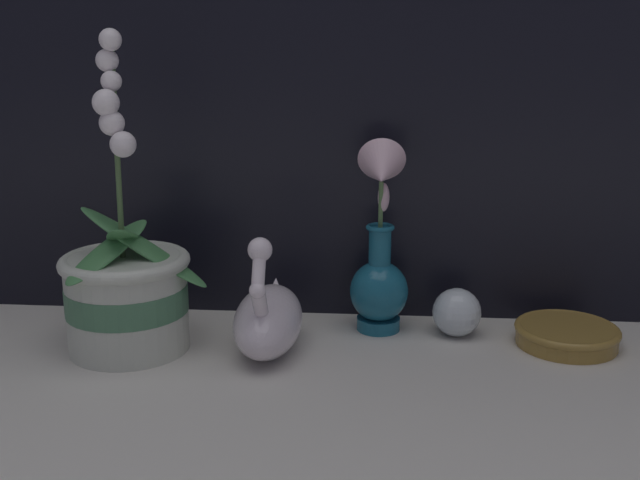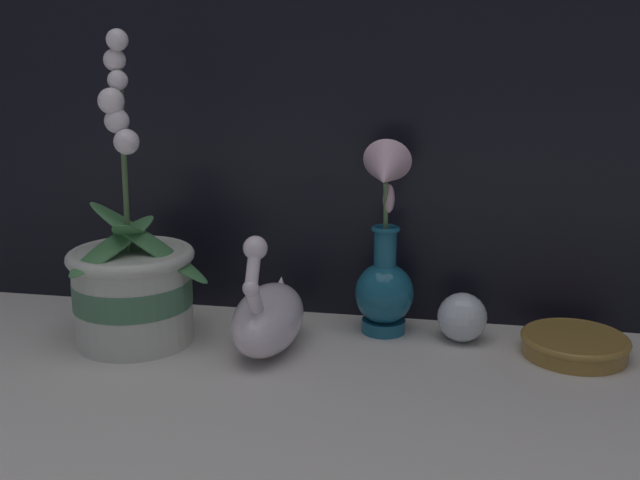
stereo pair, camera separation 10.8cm
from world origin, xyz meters
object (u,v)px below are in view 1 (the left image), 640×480
swan_figurine (268,317)px  blue_vase (380,261)px  orchid_potted_plant (127,289)px  amber_dish (567,334)px  glass_sphere (457,312)px

swan_figurine → blue_vase: 0.20m
orchid_potted_plant → amber_dish: orchid_potted_plant is taller
orchid_potted_plant → glass_sphere: orchid_potted_plant is taller
amber_dish → orchid_potted_plant: bearing=-174.3°
swan_figurine → blue_vase: blue_vase is taller
orchid_potted_plant → amber_dish: size_ratio=2.97×
glass_sphere → amber_dish: bearing=-9.3°
blue_vase → amber_dish: 0.30m
blue_vase → glass_sphere: size_ratio=4.05×
orchid_potted_plant → swan_figurine: bearing=2.3°
blue_vase → amber_dish: blue_vase is taller
blue_vase → glass_sphere: (0.12, -0.01, -0.08)m
blue_vase → glass_sphere: 0.14m
orchid_potted_plant → blue_vase: (0.37, 0.10, 0.02)m
swan_figurine → blue_vase: (0.16, 0.09, 0.06)m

